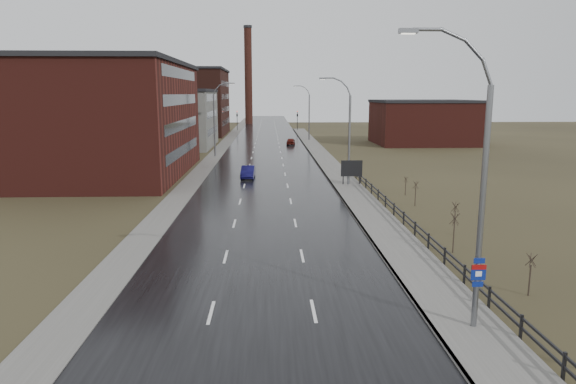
{
  "coord_description": "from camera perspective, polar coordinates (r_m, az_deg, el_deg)",
  "views": [
    {
      "loc": [
        0.33,
        -17.6,
        9.67
      ],
      "look_at": [
        1.64,
        17.14,
        3.0
      ],
      "focal_mm": 32.0,
      "sensor_mm": 36.0,
      "label": 1
    }
  ],
  "objects": [
    {
      "name": "traffic_light_right",
      "position": [
        137.9,
        1.04,
        8.76
      ],
      "size": [
        0.58,
        2.73,
        5.3
      ],
      "color": "black",
      "rests_on": "ground"
    },
    {
      "name": "streetlight_main",
      "position": [
        21.52,
        20.1,
        0.53
      ],
      "size": [
        3.91,
        0.29,
        12.11
      ],
      "color": "slate",
      "rests_on": "ground"
    },
    {
      "name": "streetlight_right_mid",
      "position": [
        54.35,
        6.54,
        6.75
      ],
      "size": [
        3.36,
        0.28,
        11.35
      ],
      "color": "slate",
      "rests_on": "ground"
    },
    {
      "name": "road",
      "position": [
        78.2,
        -2.39,
        3.77
      ],
      "size": [
        14.0,
        300.0,
        0.06
      ],
      "primitive_type": "cube",
      "color": "black",
      "rests_on": "ground"
    },
    {
      "name": "car_near",
      "position": [
        59.69,
        -4.46,
        2.19
      ],
      "size": [
        1.62,
        4.33,
        1.41
      ],
      "primitive_type": "imported",
      "rotation": [
        0.0,
        0.0,
        -0.03
      ],
      "color": "#0F0C40",
      "rests_on": "ground"
    },
    {
      "name": "shrub_b",
      "position": [
        27.7,
        25.32,
        -8.19
      ],
      "size": [
        0.5,
        0.53,
        2.12
      ],
      "color": "#382D23",
      "rests_on": "ground"
    },
    {
      "name": "guardrail",
      "position": [
        38.33,
        13.0,
        -2.94
      ],
      "size": [
        0.1,
        53.05,
        1.1
      ],
      "color": "black",
      "rests_on": "ground"
    },
    {
      "name": "shrub_c",
      "position": [
        33.15,
        17.96,
        -4.21
      ],
      "size": [
        0.6,
        0.63,
        2.54
      ],
      "color": "#382D23",
      "rests_on": "ground"
    },
    {
      "name": "warehouse_far",
      "position": [
        127.76,
        -12.87,
        9.74
      ],
      "size": [
        26.52,
        24.48,
        15.5
      ],
      "color": "#331611",
      "rests_on": "ground"
    },
    {
      "name": "ground",
      "position": [
        20.08,
        -2.99,
        -17.94
      ],
      "size": [
        320.0,
        320.0,
        0.0
      ],
      "primitive_type": "plane",
      "color": "#2D2819",
      "rests_on": "ground"
    },
    {
      "name": "streetlight_left",
      "position": [
        80.09,
        -7.99,
        8.02
      ],
      "size": [
        3.36,
        0.28,
        11.35
      ],
      "color": "slate",
      "rests_on": "ground"
    },
    {
      "name": "shrub_e",
      "position": [
        46.12,
        13.99,
        -0.09
      ],
      "size": [
        0.52,
        0.55,
        2.2
      ],
      "color": "#382D23",
      "rests_on": "ground"
    },
    {
      "name": "car_far",
      "position": [
        98.53,
        0.31,
        5.62
      ],
      "size": [
        1.93,
        4.0,
        1.32
      ],
      "primitive_type": "imported",
      "rotation": [
        0.0,
        0.0,
        3.04
      ],
      "color": "#4F120D",
      "rests_on": "ground"
    },
    {
      "name": "building_right",
      "position": [
        104.15,
        14.7,
        7.54
      ],
      "size": [
        18.36,
        16.32,
        8.5
      ],
      "color": "#471914",
      "rests_on": "ground"
    },
    {
      "name": "billboard",
      "position": [
        54.78,
        7.08,
        2.55
      ],
      "size": [
        2.28,
        0.17,
        2.75
      ],
      "color": "black",
      "rests_on": "ground"
    },
    {
      "name": "sidewalk_left",
      "position": [
        78.66,
        -8.39,
        3.73
      ],
      "size": [
        2.4,
        260.0,
        0.12
      ],
      "primitive_type": "cube",
      "color": "#595651",
      "rests_on": "ground"
    },
    {
      "name": "warehouse_mid",
      "position": [
        97.44,
        -13.12,
        7.99
      ],
      "size": [
        16.32,
        20.4,
        10.5
      ],
      "color": "slate",
      "rests_on": "ground"
    },
    {
      "name": "shrub_d",
      "position": [
        37.38,
        18.06,
        -2.72
      ],
      "size": [
        0.55,
        0.58,
        2.33
      ],
      "color": "#382D23",
      "rests_on": "ground"
    },
    {
      "name": "traffic_light_left",
      "position": [
        137.94,
        -5.69,
        8.71
      ],
      "size": [
        0.58,
        2.73,
        5.3
      ],
      "color": "black",
      "rests_on": "ground"
    },
    {
      "name": "sidewalk_right",
      "position": [
        54.1,
        6.67,
        0.59
      ],
      "size": [
        3.2,
        180.0,
        0.18
      ],
      "primitive_type": "cube",
      "color": "#595651",
      "rests_on": "ground"
    },
    {
      "name": "smokestack",
      "position": [
        167.82,
        -4.43,
        12.82
      ],
      "size": [
        2.7,
        2.7,
        30.7
      ],
      "color": "#331611",
      "rests_on": "ground"
    },
    {
      "name": "curb_right",
      "position": [
        53.89,
        5.07,
        0.58
      ],
      "size": [
        0.16,
        180.0,
        0.18
      ],
      "primitive_type": "cube",
      "color": "slate",
      "rests_on": "ground"
    },
    {
      "name": "shrub_f",
      "position": [
        50.76,
        12.94,
        0.72
      ],
      "size": [
        0.44,
        0.46,
        1.83
      ],
      "color": "#382D23",
      "rests_on": "ground"
    },
    {
      "name": "streetlight_right_far",
      "position": [
        107.98,
        2.21,
        8.82
      ],
      "size": [
        3.36,
        0.28,
        11.35
      ],
      "color": "slate",
      "rests_on": "ground"
    },
    {
      "name": "warehouse_near",
      "position": [
        66.19,
        -21.14,
        7.62
      ],
      "size": [
        22.44,
        28.56,
        13.5
      ],
      "color": "#471914",
      "rests_on": "ground"
    }
  ]
}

